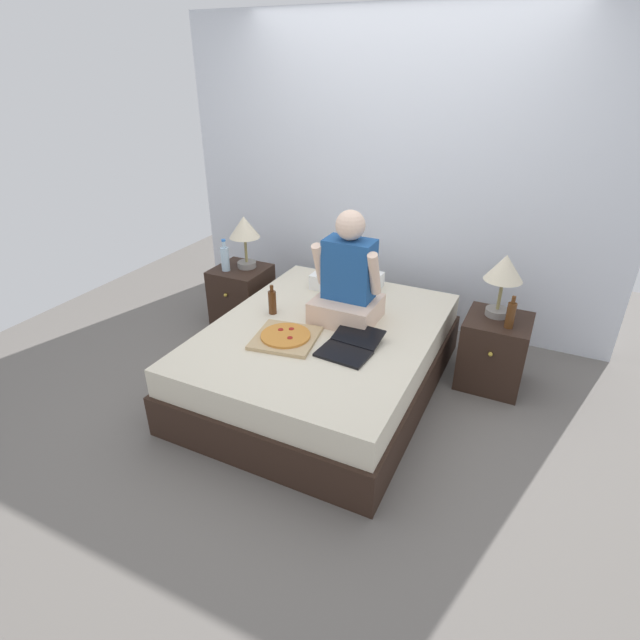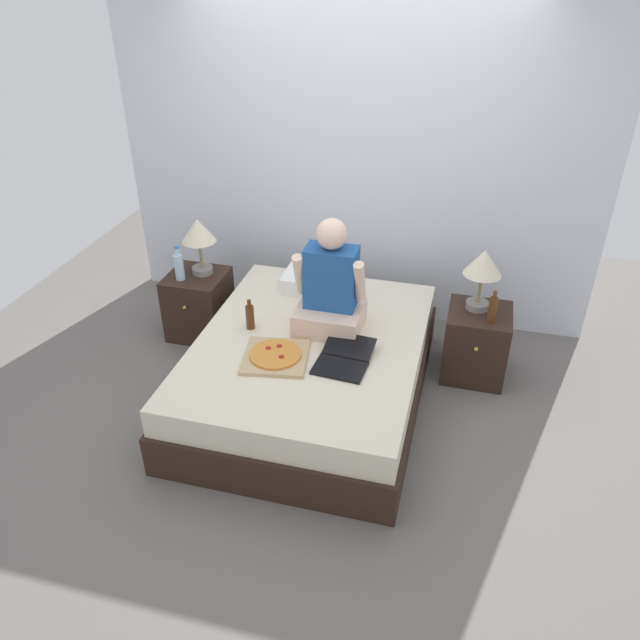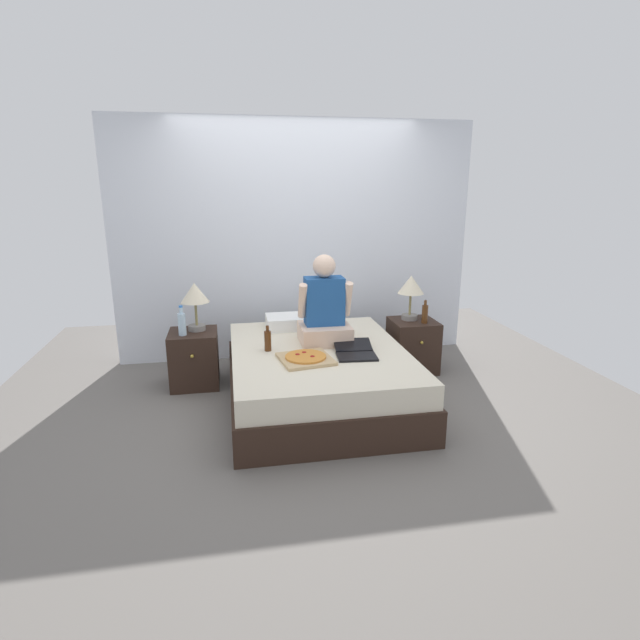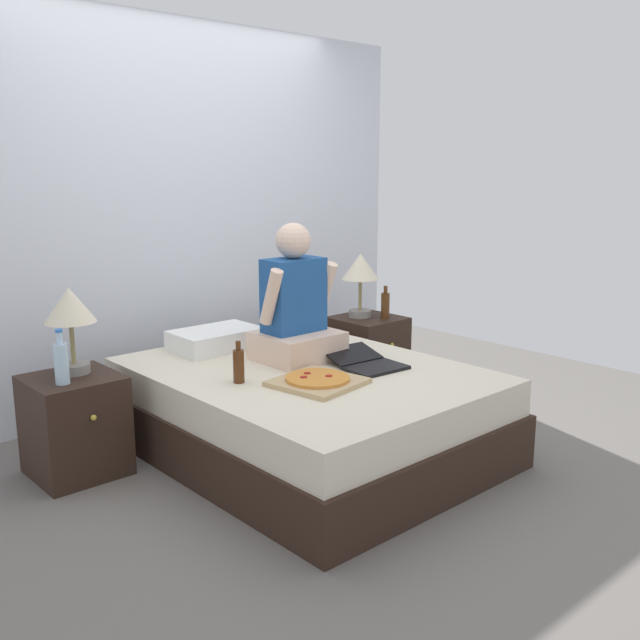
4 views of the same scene
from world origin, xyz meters
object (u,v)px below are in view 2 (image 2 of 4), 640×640
(bed, at_px, (310,369))
(pizza_box, at_px, (275,356))
(nightstand_left, at_px, (199,304))
(lamp_on_right_nightstand, at_px, (483,267))
(lamp_on_left_nightstand, at_px, (199,234))
(water_bottle, at_px, (179,266))
(beer_bottle, at_px, (493,309))
(nightstand_right, at_px, (476,343))
(person_seated, at_px, (330,289))
(beer_bottle_on_bed, at_px, (250,317))
(laptop, at_px, (343,361))

(bed, xyz_separation_m, pizza_box, (-0.15, -0.26, 0.26))
(nightstand_left, xyz_separation_m, lamp_on_right_nightstand, (2.13, 0.05, 0.59))
(lamp_on_left_nightstand, relative_size, pizza_box, 0.98)
(lamp_on_left_nightstand, xyz_separation_m, lamp_on_right_nightstand, (2.09, 0.00, 0.00))
(water_bottle, distance_m, beer_bottle, 2.31)
(bed, relative_size, beer_bottle, 8.49)
(lamp_on_right_nightstand, relative_size, pizza_box, 0.98)
(pizza_box, bearing_deg, beer_bottle, 29.72)
(nightstand_right, relative_size, pizza_box, 1.14)
(person_seated, relative_size, beer_bottle_on_bed, 3.55)
(beer_bottle, bearing_deg, lamp_on_right_nightstand, 123.69)
(water_bottle, relative_size, beer_bottle, 1.20)
(nightstand_right, xyz_separation_m, beer_bottle_on_bed, (-1.51, -0.55, 0.31))
(person_seated, bearing_deg, beer_bottle, 14.94)
(bed, relative_size, person_seated, 2.50)
(beer_bottle, bearing_deg, beer_bottle_on_bed, -164.23)
(person_seated, bearing_deg, pizza_box, -117.72)
(lamp_on_left_nightstand, bearing_deg, water_bottle, -130.60)
(bed, relative_size, beer_bottle_on_bed, 8.88)
(nightstand_left, distance_m, beer_bottle, 2.26)
(water_bottle, bearing_deg, nightstand_right, 2.30)
(beer_bottle, bearing_deg, pizza_box, -150.28)
(nightstand_right, distance_m, lamp_on_right_nightstand, 0.59)
(water_bottle, xyz_separation_m, nightstand_right, (2.24, 0.09, -0.37))
(beer_bottle_on_bed, bearing_deg, bed, -4.94)
(lamp_on_left_nightstand, height_order, person_seated, person_seated)
(water_bottle, relative_size, pizza_box, 0.60)
(person_seated, bearing_deg, laptop, -65.51)
(lamp_on_left_nightstand, distance_m, beer_bottle_on_bed, 0.90)
(person_seated, bearing_deg, nightstand_left, 161.92)
(lamp_on_right_nightstand, bearing_deg, bed, -148.96)
(laptop, height_order, pizza_box, laptop)
(lamp_on_left_nightstand, bearing_deg, person_seated, -20.92)
(bed, height_order, pizza_box, pizza_box)
(beer_bottle, relative_size, pizza_box, 0.50)
(bed, height_order, water_bottle, water_bottle)
(lamp_on_left_nightstand, xyz_separation_m, laptop, (1.32, -0.84, -0.35))
(nightstand_left, xyz_separation_m, beer_bottle, (2.23, -0.10, 0.36))
(water_bottle, relative_size, laptop, 0.63)
(lamp_on_right_nightstand, bearing_deg, beer_bottle, -56.31)
(bed, distance_m, laptop, 0.43)
(water_bottle, relative_size, nightstand_right, 0.53)
(bed, relative_size, lamp_on_right_nightstand, 4.34)
(nightstand_left, distance_m, lamp_on_right_nightstand, 2.21)
(nightstand_left, relative_size, beer_bottle_on_bed, 2.38)
(lamp_on_right_nightstand, xyz_separation_m, beer_bottle_on_bed, (-1.48, -0.60, -0.28))
(laptop, bearing_deg, pizza_box, -172.25)
(bed, bearing_deg, nightstand_right, 28.31)
(pizza_box, bearing_deg, person_seated, 62.28)
(pizza_box, bearing_deg, beer_bottle_on_bed, 132.88)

